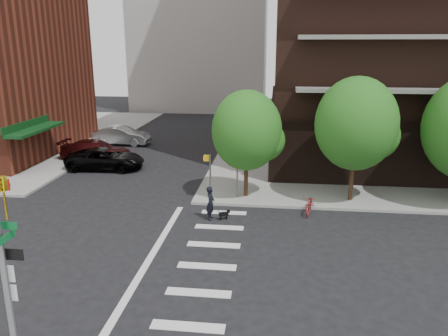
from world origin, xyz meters
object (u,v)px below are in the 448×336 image
traffic_signal (11,309)px  parked_car_maroon (96,150)px  parked_car_silver (121,136)px  scooter (310,204)px  fire_hydrant (8,184)px  parked_car_black (105,159)px  dog_walker (211,203)px

traffic_signal → parked_car_maroon: traffic_signal is taller
parked_car_silver → scooter: size_ratio=2.71×
fire_hydrant → parked_car_silver: size_ratio=0.14×
parked_car_black → parked_car_maroon: bearing=32.5°
fire_hydrant → parked_car_maroon: size_ratio=0.13×
parked_car_silver → dog_walker: 19.78m
traffic_signal → parked_car_black: bearing=106.1°
parked_car_maroon → dog_walker: bearing=-136.4°
fire_hydrant → parked_car_maroon: parked_car_maroon is taller
scooter → dog_walker: bearing=-152.1°
parked_car_black → traffic_signal: bearing=-166.4°
fire_hydrant → parked_car_black: size_ratio=0.13×
dog_walker → parked_car_maroon: bearing=47.3°
scooter → dog_walker: 5.37m
traffic_signal → scooter: 16.29m
traffic_signal → dog_walker: 12.95m
fire_hydrant → dog_walker: (12.92, -2.80, 0.33)m
traffic_signal → parked_car_maroon: size_ratio=1.09×
fire_hydrant → parked_car_maroon: bearing=74.2°
traffic_signal → parked_car_maroon: 24.75m
scooter → dog_walker: size_ratio=1.06×
parked_car_black → parked_car_maroon: (-1.64, 2.34, 0.03)m
parked_car_black → scooter: 15.81m
parked_car_black → parked_car_silver: parked_car_silver is taller
parked_car_black → parked_car_silver: size_ratio=1.09×
fire_hydrant → dog_walker: size_ratio=0.41×
parked_car_maroon → parked_car_silver: 5.75m
traffic_signal → fire_hydrant: bearing=123.3°
fire_hydrant → parked_car_silver: bearing=80.6°
scooter → parked_car_maroon: bearing=160.7°
traffic_signal → scooter: bearing=60.1°
parked_car_black → parked_car_silver: 8.26m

